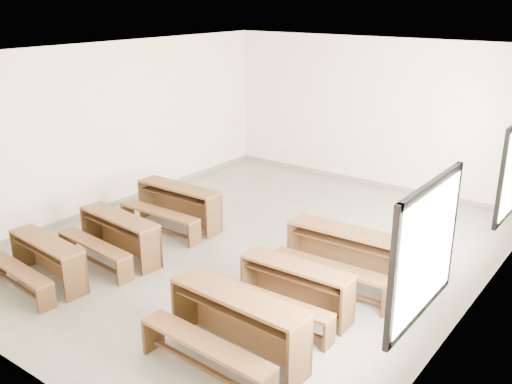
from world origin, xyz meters
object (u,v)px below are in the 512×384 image
Objects in this scene: desk_set_1 at (117,234)px; desk_set_4 at (294,286)px; desk_set_2 at (177,203)px; desk_set_5 at (345,252)px; desk_set_0 at (45,259)px; desk_set_3 at (235,323)px.

desk_set_4 is (3.18, 0.26, -0.01)m from desk_set_1.
desk_set_2 is (-0.18, 1.54, 0.02)m from desk_set_1.
desk_set_1 is 3.59m from desk_set_5.
desk_set_2 is at bearing 176.53° from desk_set_5.
desk_set_4 is 0.86× the size of desk_set_5.
desk_set_0 is 0.99× the size of desk_set_4.
desk_set_2 reaches higher than desk_set_4.
desk_set_3 is 1.00× the size of desk_set_5.
desk_set_3 is at bearing -11.89° from desk_set_1.
desk_set_0 is 0.85× the size of desk_set_5.
desk_set_3 is 1.16× the size of desk_set_4.
desk_set_1 is at bearing -158.06° from desk_set_5.
desk_set_0 is 0.85× the size of desk_set_3.
desk_set_0 is at bearing -94.55° from desk_set_1.
desk_set_2 is at bearing 94.51° from desk_set_0.
desk_set_4 is 1.21m from desk_set_5.
desk_set_5 reaches higher than desk_set_3.
desk_set_3 is at bearing -94.91° from desk_set_5.
desk_set_5 is at bearing 83.66° from desk_set_4.
desk_set_1 reaches higher than desk_set_0.
desk_set_3 is (3.34, -2.50, 0.02)m from desk_set_2.
desk_set_2 reaches higher than desk_set_0.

